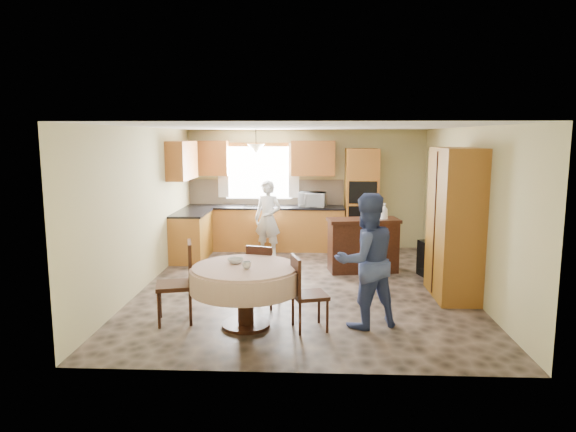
# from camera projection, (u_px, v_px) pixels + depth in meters

# --- Properties ---
(floor) EXTENTS (5.00, 6.00, 0.01)m
(floor) POSITION_uv_depth(u_px,v_px,m) (303.00, 287.00, 8.13)
(floor) COLOR brown
(floor) RESTS_ON ground
(ceiling) EXTENTS (5.00, 6.00, 0.01)m
(ceiling) POSITION_uv_depth(u_px,v_px,m) (304.00, 127.00, 7.75)
(ceiling) COLOR white
(ceiling) RESTS_ON wall_back
(wall_back) EXTENTS (5.00, 0.02, 2.50)m
(wall_back) POSITION_uv_depth(u_px,v_px,m) (306.00, 189.00, 10.90)
(wall_back) COLOR tan
(wall_back) RESTS_ON floor
(wall_front) EXTENTS (5.00, 0.02, 2.50)m
(wall_front) POSITION_uv_depth(u_px,v_px,m) (298.00, 252.00, 4.98)
(wall_front) COLOR tan
(wall_front) RESTS_ON floor
(wall_left) EXTENTS (0.02, 6.00, 2.50)m
(wall_left) POSITION_uv_depth(u_px,v_px,m) (144.00, 208.00, 8.05)
(wall_left) COLOR tan
(wall_left) RESTS_ON floor
(wall_right) EXTENTS (0.02, 6.00, 2.50)m
(wall_right) POSITION_uv_depth(u_px,v_px,m) (467.00, 210.00, 7.83)
(wall_right) COLOR tan
(wall_right) RESTS_ON floor
(window) EXTENTS (1.40, 0.03, 1.10)m
(window) POSITION_uv_depth(u_px,v_px,m) (259.00, 173.00, 10.87)
(window) COLOR white
(window) RESTS_ON wall_back
(curtain_left) EXTENTS (0.22, 0.02, 1.15)m
(curtain_left) POSITION_uv_depth(u_px,v_px,m) (223.00, 170.00, 10.85)
(curtain_left) COLOR white
(curtain_left) RESTS_ON wall_back
(curtain_right) EXTENTS (0.22, 0.02, 1.15)m
(curtain_right) POSITION_uv_depth(u_px,v_px,m) (294.00, 170.00, 10.78)
(curtain_right) COLOR white
(curtain_right) RESTS_ON wall_back
(base_cab_back) EXTENTS (3.30, 0.60, 0.88)m
(base_cab_back) POSITION_uv_depth(u_px,v_px,m) (265.00, 229.00, 10.77)
(base_cab_back) COLOR #C16F33
(base_cab_back) RESTS_ON floor
(counter_back) EXTENTS (3.30, 0.64, 0.04)m
(counter_back) POSITION_uv_depth(u_px,v_px,m) (265.00, 207.00, 10.70)
(counter_back) COLOR black
(counter_back) RESTS_ON base_cab_back
(base_cab_left) EXTENTS (0.60, 1.20, 0.88)m
(base_cab_left) POSITION_uv_depth(u_px,v_px,m) (191.00, 236.00, 9.94)
(base_cab_left) COLOR #C16F33
(base_cab_left) RESTS_ON floor
(counter_left) EXTENTS (0.64, 1.20, 0.04)m
(counter_left) POSITION_uv_depth(u_px,v_px,m) (191.00, 213.00, 9.87)
(counter_left) COLOR black
(counter_left) RESTS_ON base_cab_left
(backsplash) EXTENTS (3.30, 0.02, 0.55)m
(backsplash) POSITION_uv_depth(u_px,v_px,m) (266.00, 192.00, 10.94)
(backsplash) COLOR #C7AC8C
(backsplash) RESTS_ON wall_back
(wall_cab_left) EXTENTS (0.85, 0.33, 0.72)m
(wall_cab_left) POSITION_uv_depth(u_px,v_px,m) (208.00, 158.00, 10.73)
(wall_cab_left) COLOR #C57331
(wall_cab_left) RESTS_ON wall_back
(wall_cab_right) EXTENTS (0.90, 0.33, 0.72)m
(wall_cab_right) POSITION_uv_depth(u_px,v_px,m) (313.00, 158.00, 10.63)
(wall_cab_right) COLOR #C57331
(wall_cab_right) RESTS_ON wall_back
(wall_cab_side) EXTENTS (0.33, 1.20, 0.72)m
(wall_cab_side) POSITION_uv_depth(u_px,v_px,m) (182.00, 160.00, 9.72)
(wall_cab_side) COLOR #C57331
(wall_cab_side) RESTS_ON wall_left
(oven_tower) EXTENTS (0.66, 0.62, 2.12)m
(oven_tower) POSITION_uv_depth(u_px,v_px,m) (361.00, 200.00, 10.57)
(oven_tower) COLOR #C16F33
(oven_tower) RESTS_ON floor
(oven_upper) EXTENTS (0.56, 0.01, 0.45)m
(oven_upper) POSITION_uv_depth(u_px,v_px,m) (363.00, 193.00, 10.23)
(oven_upper) COLOR black
(oven_upper) RESTS_ON oven_tower
(oven_lower) EXTENTS (0.56, 0.01, 0.45)m
(oven_lower) POSITION_uv_depth(u_px,v_px,m) (362.00, 217.00, 10.31)
(oven_lower) COLOR black
(oven_lower) RESTS_ON oven_tower
(pendant) EXTENTS (0.36, 0.36, 0.18)m
(pendant) POSITION_uv_depth(u_px,v_px,m) (256.00, 148.00, 10.32)
(pendant) COLOR beige
(pendant) RESTS_ON ceiling
(sideboard) EXTENTS (1.30, 0.70, 0.88)m
(sideboard) POSITION_uv_depth(u_px,v_px,m) (363.00, 247.00, 9.00)
(sideboard) COLOR #3C1A10
(sideboard) RESTS_ON floor
(space_heater) EXTENTS (0.51, 0.42, 0.60)m
(space_heater) POSITION_uv_depth(u_px,v_px,m) (433.00, 258.00, 8.76)
(space_heater) COLOR black
(space_heater) RESTS_ON floor
(cupboard) EXTENTS (0.58, 1.15, 2.20)m
(cupboard) POSITION_uv_depth(u_px,v_px,m) (455.00, 224.00, 7.49)
(cupboard) COLOR #C16F33
(cupboard) RESTS_ON floor
(dining_table) EXTENTS (1.36, 1.36, 0.78)m
(dining_table) POSITION_uv_depth(u_px,v_px,m) (245.00, 280.00, 6.34)
(dining_table) COLOR #3C1A10
(dining_table) RESTS_ON floor
(chair_left) EXTENTS (0.55, 0.55, 1.04)m
(chair_left) POSITION_uv_depth(u_px,v_px,m) (181.00, 278.00, 6.52)
(chair_left) COLOR #3C1A10
(chair_left) RESTS_ON floor
(chair_back) EXTENTS (0.48, 0.48, 0.89)m
(chair_back) POSITION_uv_depth(u_px,v_px,m) (262.00, 273.00, 7.08)
(chair_back) COLOR #3C1A10
(chair_back) RESTS_ON floor
(chair_right) EXTENTS (0.50, 0.50, 0.92)m
(chair_right) POSITION_uv_depth(u_px,v_px,m) (304.00, 289.00, 6.25)
(chair_right) COLOR #3C1A10
(chair_right) RESTS_ON floor
(framed_picture) EXTENTS (0.06, 0.53, 0.44)m
(framed_picture) POSITION_uv_depth(u_px,v_px,m) (449.00, 186.00, 8.74)
(framed_picture) COLOR gold
(framed_picture) RESTS_ON wall_right
(microwave) EXTENTS (0.59, 0.44, 0.30)m
(microwave) POSITION_uv_depth(u_px,v_px,m) (312.00, 200.00, 10.58)
(microwave) COLOR silver
(microwave) RESTS_ON counter_back
(person_sink) EXTENTS (0.64, 0.53, 1.51)m
(person_sink) POSITION_uv_depth(u_px,v_px,m) (268.00, 219.00, 10.07)
(person_sink) COLOR silver
(person_sink) RESTS_ON floor
(person_dining) EXTENTS (1.00, 0.90, 1.68)m
(person_dining) POSITION_uv_depth(u_px,v_px,m) (366.00, 261.00, 6.33)
(person_dining) COLOR #3C4A83
(person_dining) RESTS_ON floor
(bowl_sideboard) EXTENTS (0.19, 0.19, 0.05)m
(bowl_sideboard) POSITION_uv_depth(u_px,v_px,m) (351.00, 221.00, 8.94)
(bowl_sideboard) COLOR #B2B2B2
(bowl_sideboard) RESTS_ON sideboard
(bottle_sideboard) EXTENTS (0.16, 0.16, 0.33)m
(bottle_sideboard) POSITION_uv_depth(u_px,v_px,m) (384.00, 213.00, 8.89)
(bottle_sideboard) COLOR silver
(bottle_sideboard) RESTS_ON sideboard
(cup_table) EXTENTS (0.14, 0.14, 0.09)m
(cup_table) POSITION_uv_depth(u_px,v_px,m) (247.00, 265.00, 6.19)
(cup_table) COLOR #B2B2B2
(cup_table) RESTS_ON dining_table
(bowl_table) EXTENTS (0.27, 0.27, 0.06)m
(bowl_table) POSITION_uv_depth(u_px,v_px,m) (236.00, 261.00, 6.46)
(bowl_table) COLOR #B2B2B2
(bowl_table) RESTS_ON dining_table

